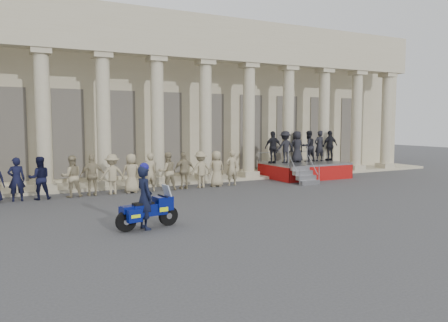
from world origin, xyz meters
TOP-DOWN VIEW (x-y plane):
  - ground at (0.00, 0.00)m, footprint 90.00×90.00m
  - building at (-0.00, 14.74)m, footprint 40.00×12.50m
  - officer_rank at (-4.89, 6.32)m, footprint 19.61×0.66m
  - reviewing_stand at (9.50, 7.23)m, footprint 5.04×4.12m
  - motorcycle at (-1.82, -0.39)m, footprint 1.95×0.87m
  - rider at (-1.92, -0.40)m, footprint 0.53×0.73m

SIDE VIEW (x-z plane):
  - ground at x=0.00m, z-range 0.00..0.00m
  - motorcycle at x=-1.82m, z-range -0.08..1.17m
  - officer_rank at x=-4.89m, z-range 0.00..1.74m
  - rider at x=-1.92m, z-range -0.01..1.94m
  - reviewing_stand at x=9.50m, z-range 0.15..2.80m
  - building at x=0.00m, z-range 0.02..9.02m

